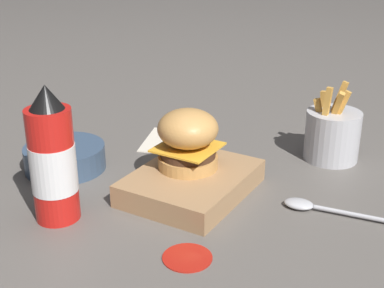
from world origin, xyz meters
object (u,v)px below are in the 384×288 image
at_px(ketchup_bottle, 53,161).
at_px(side_bowl, 65,157).
at_px(fries_basket, 332,134).
at_px(serving_board, 192,183).
at_px(spoon, 314,207).
at_px(burger, 188,139).

relative_size(ketchup_bottle, side_bowl, 1.44).
bearing_deg(fries_basket, ketchup_bottle, 145.66).
bearing_deg(serving_board, spoon, -76.81).
xyz_separation_m(ketchup_bottle, spoon, (0.22, -0.33, -0.09)).
height_order(ketchup_bottle, fries_basket, ketchup_bottle).
relative_size(burger, spoon, 0.54).
height_order(ketchup_bottle, side_bowl, ketchup_bottle).
height_order(serving_board, fries_basket, fries_basket).
bearing_deg(side_bowl, burger, -77.77).
bearing_deg(ketchup_bottle, side_bowl, 39.31).
bearing_deg(serving_board, burger, 48.54).
bearing_deg(spoon, ketchup_bottle, 26.15).
bearing_deg(fries_basket, serving_board, 148.47).
bearing_deg(burger, ketchup_bottle, 147.51).
xyz_separation_m(serving_board, spoon, (0.05, -0.19, -0.01)).
relative_size(ketchup_bottle, spoon, 1.12).
height_order(fries_basket, spoon, fries_basket).
height_order(burger, side_bowl, burger).
distance_m(fries_basket, side_bowl, 0.49).
height_order(serving_board, side_bowl, side_bowl).
relative_size(fries_basket, side_bowl, 1.04).
bearing_deg(side_bowl, ketchup_bottle, -140.69).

